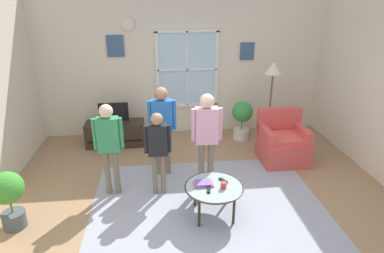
{
  "coord_description": "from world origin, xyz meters",
  "views": [
    {
      "loc": [
        -0.54,
        -3.73,
        2.71
      ],
      "look_at": [
        -0.06,
        0.64,
        0.94
      ],
      "focal_mm": 30.61,
      "sensor_mm": 36.0,
      "label": 1
    }
  ],
  "objects": [
    {
      "name": "potted_plant_by_window",
      "position": [
        1.11,
        2.18,
        0.47
      ],
      "size": [
        0.41,
        0.41,
        0.78
      ],
      "color": "silver",
      "rests_on": "ground_plane"
    },
    {
      "name": "cup",
      "position": [
        0.24,
        -0.24,
        0.47
      ],
      "size": [
        0.08,
        0.08,
        0.08
      ],
      "primitive_type": "cylinder",
      "color": "#BF3F3F",
      "rests_on": "coffee_table"
    },
    {
      "name": "armchair",
      "position": [
        1.58,
        1.23,
        0.33
      ],
      "size": [
        0.76,
        0.74,
        0.87
      ],
      "color": "#D14C47",
      "rests_on": "ground_plane"
    },
    {
      "name": "floor_lamp",
      "position": [
        1.58,
        1.98,
        1.32
      ],
      "size": [
        0.32,
        0.32,
        1.59
      ],
      "color": "black",
      "rests_on": "ground_plane"
    },
    {
      "name": "book_stack",
      "position": [
        0.0,
        -0.14,
        0.45
      ],
      "size": [
        0.26,
        0.16,
        0.04
      ],
      "color": "#AF6484",
      "rests_on": "coffee_table"
    },
    {
      "name": "ground_plane",
      "position": [
        0.0,
        0.0,
        -0.01
      ],
      "size": [
        6.26,
        6.05,
        0.02
      ],
      "primitive_type": "cube",
      "color": "#9E7A56"
    },
    {
      "name": "back_wall",
      "position": [
        0.0,
        2.78,
        1.46
      ],
      "size": [
        5.66,
        0.17,
        2.93
      ],
      "color": "beige",
      "rests_on": "ground_plane"
    },
    {
      "name": "television",
      "position": [
        -1.37,
        2.18,
        0.67
      ],
      "size": [
        0.55,
        0.08,
        0.38
      ],
      "color": "#4C4C4C",
      "rests_on": "tv_stand"
    },
    {
      "name": "person_pink_shirt",
      "position": [
        0.13,
        0.48,
        0.92
      ],
      "size": [
        0.44,
        0.2,
        1.47
      ],
      "color": "#726656",
      "rests_on": "ground_plane"
    },
    {
      "name": "person_blue_shirt",
      "position": [
        -0.49,
        0.97,
        0.91
      ],
      "size": [
        0.44,
        0.2,
        1.45
      ],
      "color": "#726656",
      "rests_on": "ground_plane"
    },
    {
      "name": "area_rug",
      "position": [
        0.09,
        0.09,
        0.0
      ],
      "size": [
        3.17,
        2.36,
        0.01
      ],
      "primitive_type": "cube",
      "color": "#999EAD",
      "rests_on": "ground_plane"
    },
    {
      "name": "potted_plant_corner",
      "position": [
        -2.38,
        -0.15,
        0.47
      ],
      "size": [
        0.39,
        0.39,
        0.76
      ],
      "color": "#4C565B",
      "rests_on": "ground_plane"
    },
    {
      "name": "person_black_shirt",
      "position": [
        -0.56,
        0.4,
        0.78
      ],
      "size": [
        0.37,
        0.17,
        1.24
      ],
      "color": "#726656",
      "rests_on": "ground_plane"
    },
    {
      "name": "coffee_table",
      "position": [
        0.13,
        -0.19,
        0.4
      ],
      "size": [
        0.76,
        0.76,
        0.44
      ],
      "color": "#99B2B7",
      "rests_on": "ground_plane"
    },
    {
      "name": "tv_stand",
      "position": [
        -1.37,
        2.18,
        0.23
      ],
      "size": [
        1.09,
        0.44,
        0.47
      ],
      "color": "#2D2319",
      "rests_on": "ground_plane"
    },
    {
      "name": "remote_near_cup",
      "position": [
        0.05,
        -0.27,
        0.44
      ],
      "size": [
        0.07,
        0.15,
        0.02
      ],
      "primitive_type": "cube",
      "rotation": [
        0.0,
        0.0,
        -0.19
      ],
      "color": "black",
      "rests_on": "coffee_table"
    },
    {
      "name": "person_green_shirt",
      "position": [
        -1.23,
        0.47,
        0.86
      ],
      "size": [
        0.41,
        0.19,
        1.37
      ],
      "color": "#726656",
      "rests_on": "ground_plane"
    },
    {
      "name": "remote_near_books",
      "position": [
        0.27,
        -0.07,
        0.44
      ],
      "size": [
        0.11,
        0.14,
        0.02
      ],
      "primitive_type": "cube",
      "rotation": [
        0.0,
        0.0,
        0.54
      ],
      "color": "black",
      "rests_on": "coffee_table"
    }
  ]
}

